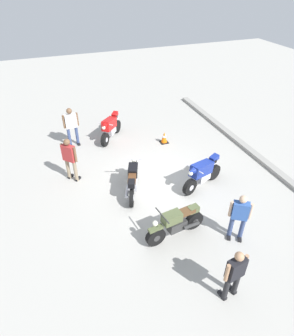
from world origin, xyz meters
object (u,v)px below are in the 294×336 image
object	(u,v)px
person_in_red_shirt	(70,157)
motorcycle_blue_sportbike	(203,173)
motorcycle_black_cruiser	(133,180)
person_in_blue_shirt	(239,215)
person_in_black_shirt	(235,273)
person_in_white_shirt	(71,124)
motorcycle_red_sportbike	(110,127)
traffic_cone	(164,137)
motorcycle_olive_vintage	(176,224)

from	to	relation	value
person_in_red_shirt	motorcycle_blue_sportbike	bearing A→B (deg)	-67.88
motorcycle_black_cruiser	person_in_blue_shirt	xyz separation A→B (m)	(3.07, 2.17, 0.37)
person_in_black_shirt	person_in_white_shirt	bearing A→B (deg)	6.95
motorcycle_red_sportbike	motorcycle_black_cruiser	world-z (taller)	motorcycle_red_sportbike
motorcycle_blue_sportbike	motorcycle_red_sportbike	bearing A→B (deg)	-86.68
person_in_red_shirt	person_in_white_shirt	world-z (taller)	person_in_white_shirt
motorcycle_blue_sportbike	person_in_black_shirt	size ratio (longest dim) A/B	1.18
motorcycle_blue_sportbike	person_in_black_shirt	distance (m)	4.34
motorcycle_black_cruiser	traffic_cone	world-z (taller)	motorcycle_black_cruiser
motorcycle_red_sportbike	person_in_blue_shirt	xyz separation A→B (m)	(7.10, 1.94, 0.30)
person_in_black_shirt	person_in_white_shirt	world-z (taller)	person_in_white_shirt
motorcycle_olive_vintage	traffic_cone	world-z (taller)	motorcycle_olive_vintage
person_in_blue_shirt	motorcycle_red_sportbike	bearing A→B (deg)	-132.45
motorcycle_blue_sportbike	person_in_blue_shirt	world-z (taller)	person_in_blue_shirt
motorcycle_red_sportbike	person_in_white_shirt	bearing A→B (deg)	-53.21
motorcycle_blue_sportbike	person_in_blue_shirt	xyz separation A→B (m)	(2.52, -0.27, 0.30)
person_in_white_shirt	motorcycle_olive_vintage	bearing A→B (deg)	10.38
motorcycle_red_sportbike	motorcycle_black_cruiser	size ratio (longest dim) A/B	0.84
person_in_red_shirt	person_in_blue_shirt	bearing A→B (deg)	-91.03
person_in_black_shirt	person_in_blue_shirt	world-z (taller)	person_in_black_shirt
person_in_blue_shirt	motorcycle_black_cruiser	bearing A→B (deg)	-112.43
motorcycle_olive_vintage	person_in_red_shirt	size ratio (longest dim) A/B	1.12
motorcycle_black_cruiser	person_in_red_shirt	size ratio (longest dim) A/B	1.14
motorcycle_red_sportbike	motorcycle_blue_sportbike	bearing A→B (deg)	62.93
motorcycle_red_sportbike	person_in_black_shirt	world-z (taller)	person_in_black_shirt
person_in_black_shirt	person_in_blue_shirt	bearing A→B (deg)	-46.64
motorcycle_olive_vintage	traffic_cone	xyz separation A→B (m)	(-5.23, 1.86, -0.23)
motorcycle_red_sportbike	person_in_white_shirt	world-z (taller)	person_in_white_shirt
person_in_red_shirt	motorcycle_black_cruiser	bearing A→B (deg)	-80.65
person_in_red_shirt	person_in_white_shirt	distance (m)	2.61
motorcycle_red_sportbike	motorcycle_black_cruiser	distance (m)	4.04
motorcycle_olive_vintage	motorcycle_blue_sportbike	world-z (taller)	motorcycle_blue_sportbike
motorcycle_red_sportbike	person_in_blue_shirt	bearing A→B (deg)	52.46
person_in_red_shirt	traffic_cone	bearing A→B (deg)	-25.34
motorcycle_red_sportbike	motorcycle_olive_vintage	bearing A→B (deg)	39.99
motorcycle_red_sportbike	person_in_red_shirt	size ratio (longest dim) A/B	0.96
motorcycle_olive_vintage	person_in_black_shirt	bearing A→B (deg)	92.02
motorcycle_red_sportbike	motorcycle_blue_sportbike	world-z (taller)	same
person_in_white_shirt	motorcycle_black_cruiser	bearing A→B (deg)	12.94
motorcycle_red_sportbike	person_in_red_shirt	world-z (taller)	person_in_red_shirt
person_in_red_shirt	person_in_blue_shirt	xyz separation A→B (m)	(4.54, 4.07, -0.11)
motorcycle_red_sportbike	person_in_red_shirt	xyz separation A→B (m)	(2.56, -2.14, 0.41)
person_in_red_shirt	person_in_blue_shirt	world-z (taller)	person_in_red_shirt
motorcycle_red_sportbike	motorcycle_blue_sportbike	distance (m)	5.08
motorcycle_black_cruiser	person_in_black_shirt	distance (m)	4.73
person_in_black_shirt	person_in_white_shirt	distance (m)	8.99
person_in_red_shirt	person_in_black_shirt	distance (m)	6.73
person_in_blue_shirt	person_in_black_shirt	bearing A→B (deg)	-5.63
person_in_white_shirt	traffic_cone	world-z (taller)	person_in_white_shirt
person_in_black_shirt	motorcycle_blue_sportbike	bearing A→B (deg)	-28.67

